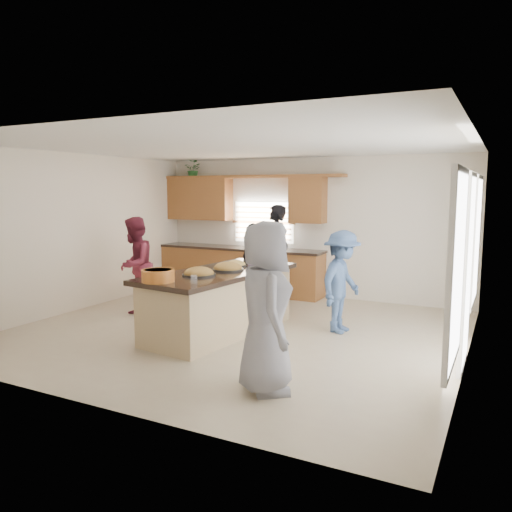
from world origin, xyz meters
The scene contains 18 objects.
floor centered at (0.00, 0.00, 0.00)m, with size 6.50×6.50×0.00m, color #BCAD8C.
room_shell centered at (0.00, 0.00, 1.90)m, with size 6.52×6.02×2.81m.
back_cabinetry centered at (-1.47, 2.73, 0.91)m, with size 4.08×0.66×2.46m.
right_wall_glazing centered at (3.22, -0.13, 1.34)m, with size 0.06×4.00×2.25m.
island centered at (-0.19, -0.19, 0.45)m, with size 1.46×2.82×0.95m.
platter_front centered at (-0.24, -0.67, 0.98)m, with size 0.48×0.48×0.19m.
platter_mid centered at (-0.11, -0.07, 0.98)m, with size 0.48×0.48×0.20m.
platter_back centered at (-0.20, 0.33, 0.98)m, with size 0.34×0.34×0.14m.
salad_bowl centered at (-0.45, -1.32, 1.04)m, with size 0.43×0.43×0.16m.
clear_cup centered at (0.03, -1.20, 1.00)m, with size 0.09×0.09×0.11m, color white.
plate_stack centered at (-0.04, 0.65, 0.98)m, with size 0.20×0.20×0.05m, color #AF92D5.
flower_vase centered at (0.01, 0.90, 1.18)m, with size 0.14×0.14×0.42m.
potted_plant centered at (-2.65, 2.82, 2.60)m, with size 0.36×0.32×0.40m, color #29662A.
woman_left_back centered at (-0.55, 2.58, 0.93)m, with size 0.68×0.45×1.86m, color black.
woman_left_mid centered at (-2.21, 0.28, 0.84)m, with size 0.82×0.64×1.69m, color maroon.
woman_left_front centered at (-0.32, 1.20, 0.79)m, with size 0.93×0.39×1.58m, color black.
woman_right_back centered at (1.44, 0.68, 0.78)m, with size 1.01×0.58×1.56m, color #3B5682.
woman_right_front centered at (1.39, -1.87, 0.92)m, with size 0.90×0.58×1.84m, color gray.
Camera 1 is at (3.62, -6.52, 2.15)m, focal length 35.00 mm.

